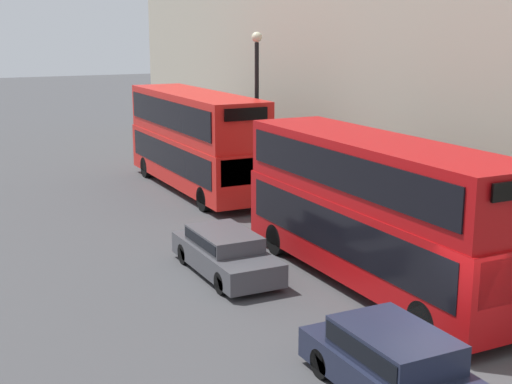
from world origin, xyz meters
TOP-DOWN VIEW (x-y plane):
  - ground_plane at (0.00, 0.00)m, footprint 200.00×200.00m
  - bus_leading at (1.60, 5.36)m, footprint 2.59×10.56m
  - bus_second_in_queue at (1.60, 18.95)m, footprint 2.59×10.65m
  - car_dark_sedan at (-1.80, -0.18)m, footprint 1.87×4.50m
  - car_hatchback at (-1.80, 8.05)m, footprint 1.76×4.53m
  - street_lamp at (3.55, 16.67)m, footprint 0.44×0.44m
  - pedestrian at (3.95, 3.35)m, footprint 0.36×0.36m

SIDE VIEW (x-z plane):
  - ground_plane at x=0.00m, z-range 0.00..0.00m
  - car_hatchback at x=-1.80m, z-range 0.04..1.35m
  - pedestrian at x=3.95m, z-range -0.07..1.54m
  - car_dark_sedan at x=-1.80m, z-range 0.04..1.47m
  - bus_leading at x=1.60m, z-range 0.22..4.44m
  - bus_second_in_queue at x=1.60m, z-range 0.22..4.63m
  - street_lamp at x=3.55m, z-range 0.78..7.81m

